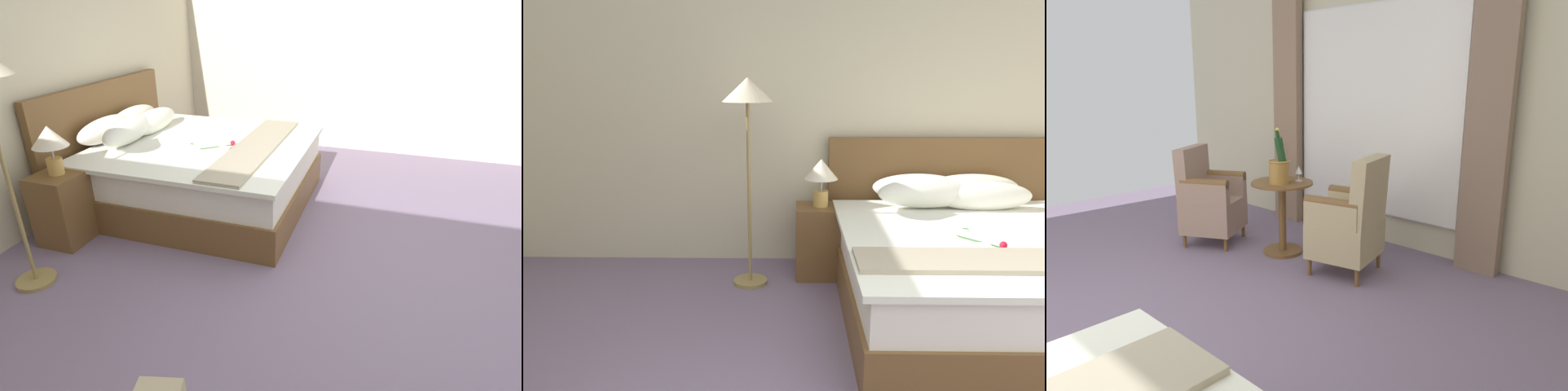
{
  "view_description": "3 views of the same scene",
  "coord_description": "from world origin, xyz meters",
  "views": [
    {
      "loc": [
        -2.62,
        0.12,
        1.88
      ],
      "look_at": [
        -0.4,
        0.85,
        0.78
      ],
      "focal_mm": 28.0,
      "sensor_mm": 36.0,
      "label": 1
    },
    {
      "loc": [
        -0.43,
        -1.49,
        1.7
      ],
      "look_at": [
        -0.48,
        1.02,
        1.11
      ],
      "focal_mm": 35.0,
      "sensor_mm": 36.0,
      "label": 2
    },
    {
      "loc": [
        0.77,
        2.64,
        1.61
      ],
      "look_at": [
        -0.85,
        1.13,
        1.06
      ],
      "focal_mm": 32.0,
      "sensor_mm": 36.0,
      "label": 3
    }
  ],
  "objects": [
    {
      "name": "champagne_bucket",
      "position": [
        -2.08,
        -0.36,
        0.84
      ],
      "size": [
        0.2,
        0.2,
        0.51
      ],
      "color": "#A27938",
      "rests_on": "side_table_round"
    },
    {
      "name": "wine_glass_near_edge",
      "position": [
        -2.21,
        -0.55,
        0.79
      ],
      "size": [
        0.08,
        0.08,
        0.14
      ],
      "color": "white",
      "rests_on": "side_table_round"
    },
    {
      "name": "side_table_round",
      "position": [
        -2.14,
        -0.39,
        0.4
      ],
      "size": [
        0.58,
        0.58,
        0.69
      ],
      "color": "brown",
      "rests_on": "ground"
    },
    {
      "name": "armchair_facing_bed",
      "position": [
        -1.85,
        -1.15,
        0.44
      ],
      "size": [
        0.71,
        0.72,
        0.97
      ],
      "color": "brown",
      "rests_on": "ground"
    },
    {
      "name": "wall_window_side",
      "position": [
        -3.11,
        0.0,
        1.35
      ],
      "size": [
        0.27,
        6.26,
        2.72
      ],
      "color": "beige",
      "rests_on": "ground"
    },
    {
      "name": "armchair_by_window",
      "position": [
        -2.19,
        0.37,
        0.45
      ],
      "size": [
        0.63,
        0.64,
        1.01
      ],
      "color": "brown",
      "rests_on": "ground"
    },
    {
      "name": "wine_glass_near_bucket",
      "position": [
        -2.28,
        -0.31,
        0.79
      ],
      "size": [
        0.07,
        0.07,
        0.14
      ],
      "color": "white",
      "rests_on": "side_table_round"
    },
    {
      "name": "ground_plane",
      "position": [
        0.0,
        0.0,
        0.0
      ],
      "size": [
        7.64,
        7.64,
        0.0
      ],
      "primitive_type": "plane",
      "color": "slate"
    }
  ]
}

